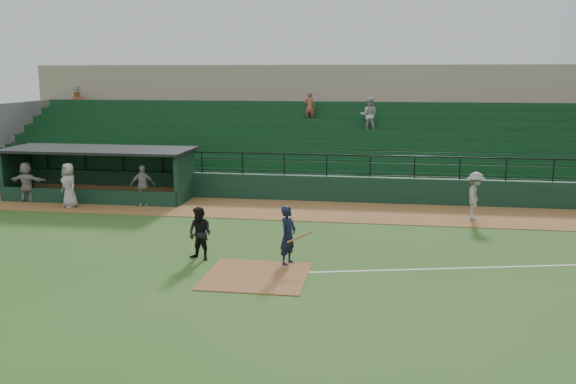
# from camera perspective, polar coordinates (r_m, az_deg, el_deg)

# --- Properties ---
(ground) EXTENTS (90.00, 90.00, 0.00)m
(ground) POSITION_cam_1_polar(r_m,az_deg,el_deg) (19.51, -2.32, -6.80)
(ground) COLOR #294E19
(ground) RESTS_ON ground
(warning_track) EXTENTS (40.00, 4.00, 0.03)m
(warning_track) POSITION_cam_1_polar(r_m,az_deg,el_deg) (27.13, 0.99, -1.69)
(warning_track) COLOR brown
(warning_track) RESTS_ON ground
(home_plate_dirt) EXTENTS (3.00, 3.00, 0.03)m
(home_plate_dirt) POSITION_cam_1_polar(r_m,az_deg,el_deg) (18.57, -2.93, -7.68)
(home_plate_dirt) COLOR brown
(home_plate_dirt) RESTS_ON ground
(foul_line) EXTENTS (17.49, 4.44, 0.01)m
(foul_line) POSITION_cam_1_polar(r_m,az_deg,el_deg) (20.76, 20.75, -6.41)
(foul_line) COLOR white
(foul_line) RESTS_ON ground
(stadium_structure) EXTENTS (38.00, 13.08, 6.40)m
(stadium_structure) POSITION_cam_1_polar(r_m,az_deg,el_deg) (35.06, 2.94, 4.96)
(stadium_structure) COLOR black
(stadium_structure) RESTS_ON ground
(dugout) EXTENTS (8.90, 3.20, 2.42)m
(dugout) POSITION_cam_1_polar(r_m,az_deg,el_deg) (31.19, -16.62, 1.98)
(dugout) COLOR black
(dugout) RESTS_ON ground
(batter_at_plate) EXTENTS (1.13, 0.80, 1.88)m
(batter_at_plate) POSITION_cam_1_polar(r_m,az_deg,el_deg) (19.40, 0.01, -4.01)
(batter_at_plate) COLOR black
(batter_at_plate) RESTS_ON ground
(umpire) EXTENTS (1.01, 0.90, 1.73)m
(umpire) POSITION_cam_1_polar(r_m,az_deg,el_deg) (20.09, -8.09, -3.81)
(umpire) COLOR black
(umpire) RESTS_ON ground
(runner) EXTENTS (0.94, 1.37, 1.96)m
(runner) POSITION_cam_1_polar(r_m,az_deg,el_deg) (26.28, 16.82, -0.35)
(runner) COLOR gray
(runner) RESTS_ON warning_track
(dugout_player_a) EXTENTS (1.17, 0.84, 1.84)m
(dugout_player_a) POSITION_cam_1_polar(r_m,az_deg,el_deg) (28.58, -13.23, 0.58)
(dugout_player_a) COLOR gray
(dugout_player_a) RESTS_ON warning_track
(dugout_player_b) EXTENTS (1.15, 1.06, 1.98)m
(dugout_player_b) POSITION_cam_1_polar(r_m,az_deg,el_deg) (29.16, -19.49, 0.58)
(dugout_player_b) COLOR #A39D99
(dugout_player_b) RESTS_ON warning_track
(dugout_player_c) EXTENTS (1.73, 0.56, 1.87)m
(dugout_player_c) POSITION_cam_1_polar(r_m,az_deg,el_deg) (31.08, -22.89, 0.85)
(dugout_player_c) COLOR #9B9691
(dugout_player_c) RESTS_ON warning_track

